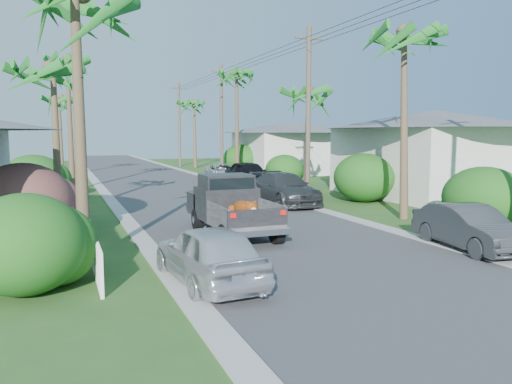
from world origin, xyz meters
name	(u,v)px	position (x,y,z in m)	size (l,w,h in m)	color
ground	(348,270)	(0.00, 0.00, 0.00)	(120.00, 120.00, 0.00)	#2D541F
road	(160,183)	(0.00, 25.00, 0.01)	(8.00, 100.00, 0.02)	#38383A
curb_left	(98,185)	(-4.30, 25.00, 0.03)	(0.60, 100.00, 0.06)	#A5A39E
curb_right	(218,180)	(4.30, 25.00, 0.03)	(0.60, 100.00, 0.06)	#A5A39E
pickup_truck	(229,205)	(-1.28, 5.67, 1.01)	(1.98, 5.12, 2.06)	black
parked_car_rn	(469,228)	(4.61, 0.64, 0.67)	(1.41, 4.06, 1.34)	#313436
parked_car_rm	(284,189)	(3.60, 11.61, 0.76)	(2.13, 5.24, 1.52)	#2D3032
parked_car_rf	(248,174)	(5.00, 20.31, 0.83)	(1.97, 4.89, 1.67)	black
parked_car_rd	(222,172)	(4.71, 25.11, 0.62)	(2.06, 4.46, 1.24)	silver
parked_car_ln	(209,254)	(-3.60, 0.24, 0.70)	(1.64, 4.09, 1.39)	silver
palm_l_b	(53,69)	(-6.80, 12.00, 6.15)	(4.40, 4.40, 7.40)	brown
palm_l_c	(67,60)	(-6.00, 22.00, 7.91)	(4.40, 4.40, 9.20)	brown
palm_l_d	(59,98)	(-6.50, 34.00, 6.44)	(4.40, 4.40, 7.70)	brown
palm_r_a	(407,33)	(6.30, 6.00, 7.42)	(4.40, 4.40, 8.70)	brown
palm_r_b	(308,90)	(6.60, 15.00, 5.95)	(4.40, 4.40, 7.20)	brown
palm_r_c	(237,73)	(6.20, 26.00, 8.11)	(4.40, 4.40, 9.40)	brown
palm_r_d	(194,102)	(6.50, 40.00, 6.74)	(4.40, 4.40, 8.00)	brown
shrub_l_a	(24,244)	(-7.50, 1.00, 1.10)	(2.60, 2.86, 2.20)	#164D16
shrub_l_b	(23,205)	(-7.80, 6.00, 1.30)	(3.00, 3.30, 2.60)	#A2174C
shrub_l_c	(42,199)	(-7.40, 10.00, 1.00)	(2.40, 2.64, 2.00)	#164D16
shrub_l_d	(34,177)	(-8.00, 18.00, 1.20)	(3.20, 3.52, 2.40)	#164D16
shrub_r_a	(484,198)	(7.60, 3.00, 1.15)	(2.80, 3.08, 2.30)	#164D16
shrub_r_b	(364,178)	(7.80, 11.00, 1.25)	(3.00, 3.30, 2.50)	#164D16
shrub_r_c	(285,170)	(7.50, 20.00, 1.05)	(2.60, 2.86, 2.10)	#164D16
shrub_r_d	(241,159)	(8.00, 30.00, 1.30)	(3.20, 3.52, 2.60)	#164D16
picket_fence	(87,230)	(-6.00, 5.50, 0.50)	(0.10, 11.00, 1.00)	white
house_right_near	(432,156)	(13.00, 12.00, 2.22)	(8.00, 9.00, 4.80)	silver
house_right_far	(293,149)	(13.00, 30.00, 2.12)	(9.00, 8.00, 4.60)	silver
utility_pole_b	(308,112)	(5.60, 13.00, 4.60)	(1.60, 0.26, 9.00)	brown
utility_pole_c	(222,120)	(5.60, 28.00, 4.60)	(1.60, 0.26, 9.00)	brown
utility_pole_d	(179,124)	(5.60, 43.00, 4.60)	(1.60, 0.26, 9.00)	brown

